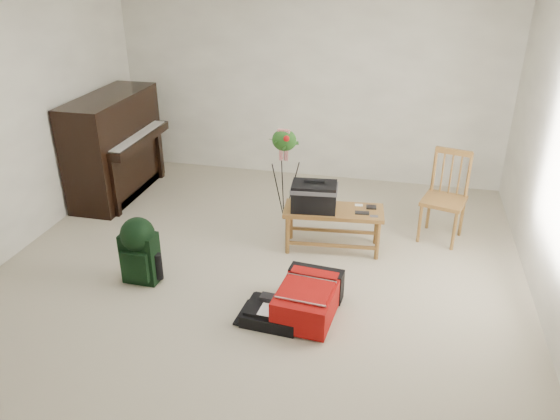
% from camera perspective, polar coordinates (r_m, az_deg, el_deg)
% --- Properties ---
extents(floor, '(5.00, 5.50, 0.01)m').
position_cam_1_polar(floor, '(5.14, -2.83, -7.58)').
color(floor, '#B8AD94').
rests_on(floor, ground).
extents(wall_back, '(5.00, 0.04, 2.50)m').
position_cam_1_polar(wall_back, '(7.15, 3.07, 13.08)').
color(wall_back, white).
rests_on(wall_back, floor).
extents(piano, '(0.71, 1.50, 1.25)m').
position_cam_1_polar(piano, '(7.02, -16.81, 6.22)').
color(piano, black).
rests_on(piano, floor).
extents(bench, '(1.03, 0.50, 0.77)m').
position_cam_1_polar(bench, '(5.47, 4.23, 1.04)').
color(bench, olive).
rests_on(bench, floor).
extents(dining_chair, '(0.51, 0.51, 0.96)m').
position_cam_1_polar(dining_chair, '(5.94, 16.75, 1.25)').
color(dining_chair, olive).
rests_on(dining_chair, floor).
extents(red_suitcase, '(0.52, 0.72, 0.29)m').
position_cam_1_polar(red_suitcase, '(4.69, 3.05, -8.97)').
color(red_suitcase, '#B1070E').
rests_on(red_suitcase, floor).
extents(black_duffel, '(0.50, 0.41, 0.20)m').
position_cam_1_polar(black_duffel, '(4.64, -0.78, -10.68)').
color(black_duffel, black).
rests_on(black_duffel, floor).
extents(green_backpack, '(0.33, 0.31, 0.64)m').
position_cam_1_polar(green_backpack, '(5.15, -14.53, -3.80)').
color(green_backpack, black).
rests_on(green_backpack, floor).
extents(flower_stand, '(0.38, 0.38, 1.10)m').
position_cam_1_polar(flower_stand, '(6.05, 0.44, 3.60)').
color(flower_stand, black).
rests_on(flower_stand, floor).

